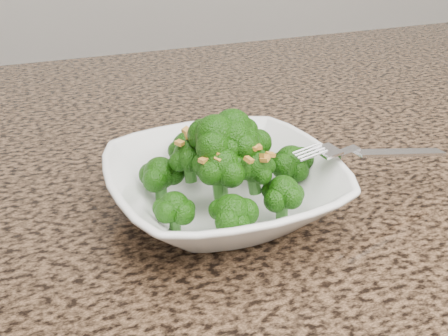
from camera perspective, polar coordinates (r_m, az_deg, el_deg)
name	(u,v)px	position (r m, az deg, el deg)	size (l,w,h in m)	color
granite_counter	(303,172)	(0.68, 7.98, -0.38)	(1.64, 1.04, 0.03)	brown
bowl	(224,188)	(0.55, 0.00, -2.06)	(0.23, 0.23, 0.06)	white
broccoli_pile	(224,131)	(0.52, 0.00, 3.79)	(0.20, 0.20, 0.07)	#1A5309
garlic_topping	(224,94)	(0.51, 0.00, 7.56)	(0.12, 0.12, 0.01)	gold
fork	(351,151)	(0.56, 12.80, 1.72)	(0.20, 0.03, 0.01)	silver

